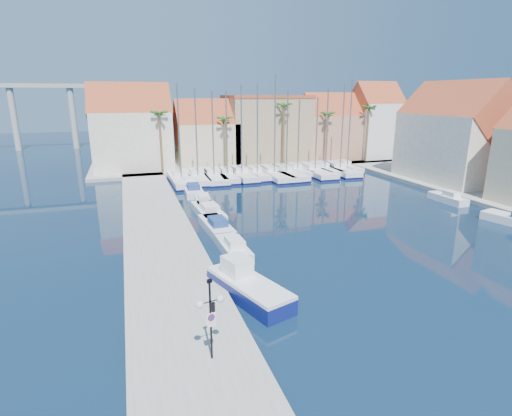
{
  "coord_description": "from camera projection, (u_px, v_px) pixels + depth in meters",
  "views": [
    {
      "loc": [
        -11.2,
        -20.2,
        12.05
      ],
      "look_at": [
        -1.29,
        10.07,
        3.0
      ],
      "focal_mm": 28.0,
      "sensor_mm": 36.0,
      "label": 1
    }
  ],
  "objects": [
    {
      "name": "palm_3",
      "position": [
        328.0,
        116.0,
        67.74
      ],
      "size": [
        2.6,
        2.6,
        9.65
      ],
      "color": "brown",
      "rests_on": "shore_north"
    },
    {
      "name": "sailboat_5",
      "position": [
        256.0,
        173.0,
        60.14
      ],
      "size": [
        2.27,
        8.51,
        13.69
      ],
      "rotation": [
        0.0,
        0.0,
        0.0
      ],
      "color": "white",
      "rests_on": "ground"
    },
    {
      "name": "lamp_post",
      "position": [
        210.0,
        307.0,
        17.46
      ],
      "size": [
        1.32,
        0.57,
        3.95
      ],
      "rotation": [
        0.0,
        0.0,
        0.22
      ],
      "color": "black",
      "rests_on": "quay_west"
    },
    {
      "name": "sailboat_1",
      "position": [
        198.0,
        177.0,
        57.73
      ],
      "size": [
        3.14,
        10.23,
        12.93
      ],
      "rotation": [
        0.0,
        0.0,
        -0.05
      ],
      "color": "white",
      "rests_on": "ground"
    },
    {
      "name": "shore_north",
      "position": [
        250.0,
        163.0,
        71.92
      ],
      "size": [
        54.0,
        16.0,
        0.5
      ],
      "primitive_type": "cube",
      "color": "gray",
      "rests_on": "ground"
    },
    {
      "name": "palm_4",
      "position": [
        369.0,
        110.0,
        69.88
      ],
      "size": [
        2.6,
        2.6,
        10.65
      ],
      "color": "brown",
      "rests_on": "shore_north"
    },
    {
      "name": "shore_east",
      "position": [
        504.0,
        196.0,
        48.33
      ],
      "size": [
        12.0,
        60.0,
        0.5
      ],
      "primitive_type": "cube",
      "color": "gray",
      "rests_on": "ground"
    },
    {
      "name": "motorboat_west_6",
      "position": [
        181.0,
        176.0,
        59.24
      ],
      "size": [
        2.55,
        7.08,
        1.4
      ],
      "rotation": [
        0.0,
        0.0,
        0.05
      ],
      "color": "white",
      "rests_on": "ground"
    },
    {
      "name": "palm_2",
      "position": [
        284.0,
        108.0,
        64.96
      ],
      "size": [
        2.6,
        2.6,
        11.15
      ],
      "color": "brown",
      "rests_on": "shore_north"
    },
    {
      "name": "sailboat_11",
      "position": [
        338.0,
        169.0,
        63.74
      ],
      "size": [
        3.7,
        11.2,
        13.76
      ],
      "rotation": [
        0.0,
        0.0,
        -0.07
      ],
      "color": "white",
      "rests_on": "ground"
    },
    {
      "name": "palm_0",
      "position": [
        159.0,
        116.0,
        59.24
      ],
      "size": [
        2.6,
        2.6,
        10.15
      ],
      "color": "brown",
      "rests_on": "shore_north"
    },
    {
      "name": "quay_west",
      "position": [
        160.0,
        236.0,
        34.7
      ],
      "size": [
        6.0,
        77.0,
        0.5
      ],
      "primitive_type": "cube",
      "color": "gray",
      "rests_on": "ground"
    },
    {
      "name": "building_0",
      "position": [
        132.0,
        131.0,
        63.31
      ],
      "size": [
        12.3,
        9.0,
        13.5
      ],
      "color": "beige",
      "rests_on": "shore_north"
    },
    {
      "name": "motorboat_west_3",
      "position": [
        203.0,
        201.0,
        45.05
      ],
      "size": [
        2.13,
        5.2,
        1.4
      ],
      "rotation": [
        0.0,
        0.0,
        -0.1
      ],
      "color": "white",
      "rests_on": "ground"
    },
    {
      "name": "sailboat_4",
      "position": [
        241.0,
        174.0,
        59.73
      ],
      "size": [
        3.07,
        10.19,
        13.42
      ],
      "rotation": [
        0.0,
        0.0,
        0.04
      ],
      "color": "white",
      "rests_on": "ground"
    },
    {
      "name": "motorboat_west_1",
      "position": [
        216.0,
        226.0,
        36.49
      ],
      "size": [
        2.32,
        6.28,
        1.4
      ],
      "rotation": [
        0.0,
        0.0,
        0.06
      ],
      "color": "white",
      "rests_on": "ground"
    },
    {
      "name": "bollard",
      "position": [
        213.0,
        307.0,
        22.02
      ],
      "size": [
        0.21,
        0.21,
        0.53
      ],
      "primitive_type": "cylinder",
      "color": "black",
      "rests_on": "quay_west"
    },
    {
      "name": "sailboat_3",
      "position": [
        227.0,
        176.0,
        58.76
      ],
      "size": [
        3.07,
        9.25,
        12.61
      ],
      "rotation": [
        0.0,
        0.0,
        -0.07
      ],
      "color": "white",
      "rests_on": "ground"
    },
    {
      "name": "sailboat_0",
      "position": [
        181.0,
        179.0,
        56.31
      ],
      "size": [
        3.04,
        11.07,
        13.53
      ],
      "rotation": [
        0.0,
        0.0,
        0.01
      ],
      "color": "white",
      "rests_on": "ground"
    },
    {
      "name": "building_4",
      "position": [
        374.0,
        123.0,
        75.44
      ],
      "size": [
        8.3,
        8.0,
        14.0
      ],
      "color": "white",
      "rests_on": "shore_north"
    },
    {
      "name": "building_6",
      "position": [
        454.0,
        137.0,
        54.85
      ],
      "size": [
        9.0,
        14.3,
        13.5
      ],
      "color": "beige",
      "rests_on": "shore_east"
    },
    {
      "name": "building_2",
      "position": [
        266.0,
        129.0,
        71.18
      ],
      "size": [
        14.2,
        10.2,
        11.5
      ],
      "color": "#9C8660",
      "rests_on": "shore_north"
    },
    {
      "name": "sailboat_9",
      "position": [
        313.0,
        171.0,
        62.57
      ],
      "size": [
        3.23,
        11.61,
        11.74
      ],
      "rotation": [
        0.0,
        0.0,
        -0.02
      ],
      "color": "white",
      "rests_on": "ground"
    },
    {
      "name": "sailboat_7",
      "position": [
        284.0,
        173.0,
        60.74
      ],
      "size": [
        3.72,
        11.34,
        12.68
      ],
      "rotation": [
        0.0,
        0.0,
        0.07
      ],
      "color": "white",
      "rests_on": "ground"
    },
    {
      "name": "motorboat_west_0",
      "position": [
        233.0,
        247.0,
        31.33
      ],
      "size": [
        1.86,
        5.46,
        1.4
      ],
      "rotation": [
        0.0,
        0.0,
        0.02
      ],
      "color": "white",
      "rests_on": "ground"
    },
    {
      "name": "palm_1",
      "position": [
        225.0,
        121.0,
        62.49
      ],
      "size": [
        2.6,
        2.6,
        9.15
      ],
      "color": "brown",
      "rests_on": "shore_north"
    },
    {
      "name": "sailboat_6",
      "position": [
        273.0,
        173.0,
        60.36
      ],
      "size": [
        3.13,
        11.61,
        14.87
      ],
      "rotation": [
        0.0,
        0.0,
        0.01
      ],
      "color": "white",
      "rests_on": "ground"
    },
    {
      "name": "building_3",
      "position": [
        329.0,
        130.0,
        73.96
      ],
      "size": [
        10.3,
        8.0,
        12.0
      ],
      "color": "tan",
      "rests_on": "shore_north"
    },
    {
      "name": "sailboat_12",
      "position": [
        346.0,
        167.0,
        65.66
      ],
      "size": [
        2.36,
        8.17,
        14.66
      ],
      "rotation": [
        0.0,
        0.0,
        -0.03
      ],
      "color": "white",
      "rests_on": "ground"
    },
    {
      "name": "fishing_boat",
      "position": [
        247.0,
        286.0,
        24.47
      ],
      "size": [
        4.1,
        6.84,
        2.27
      ],
      "rotation": [
        0.0,
        0.0,
        0.32
      ],
      "color": "navy",
      "rests_on": "ground"
    },
    {
      "name": "motorboat_west_4",
      "position": [
        193.0,
        190.0,
        50.33
      ],
      "size": [
        2.48,
        6.69,
        1.4
      ],
      "rotation": [
        0.0,
        0.0,
        -0.06
      ],
      "color": "white",
      "rests_on": "ground"
    },
    {
      "name": "building_1",
      "position": [
        206.0,
        136.0,
        67.23
      ],
      "size": [
        10.3,
        8.0,
        11.0
      ],
      "color": "#CEB991",
      "rests_on": "shore_north"
    },
    {
      "name": "sailboat_2",
      "position": [
        213.0,
        176.0,
        58.37
      ],
      "size": [
        3.17,
        10.83,
        12.59
      ],
      "rotation": [
        0.0,
        0.0,
        -0.03
      ],
      "color": "white",
      "rests_on": "ground"
    },
    {
      "name": "sailboat_8",
      "position": [
        296.0,
        170.0,
        62.76
      ],
      "size": [
        2.63,
        8.2,
        11.36
      ],
      "rotation": [
        0.0,
        0.0,
        0.06
      ],
      "color": "white",
      "rests_on": "ground"
    },
    {
      "name": "motorboat_west_5",
      "position": [
        189.0,
        183.0,
        54.09
      ],
      "size": [
        2.29,
        6.72,
        1.4
      ],
      "rotation": [
        0.0,
        0.0,
        0.02
      ],
      "color": "white",
      "rests_on": "ground"
    },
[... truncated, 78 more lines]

